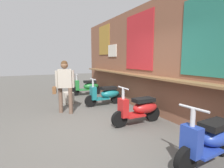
{
  "coord_description": "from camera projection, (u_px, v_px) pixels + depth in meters",
  "views": [
    {
      "loc": [
        3.68,
        -1.48,
        1.63
      ],
      "look_at": [
        -1.88,
        1.25,
        0.76
      ],
      "focal_mm": 28.65,
      "sensor_mm": 36.0,
      "label": 1
    }
  ],
  "objects": [
    {
      "name": "ground_plane",
      "position": [
        99.0,
        130.0,
        4.14
      ],
      "size": [
        32.27,
        32.27,
        0.0
      ],
      "primitive_type": "plane",
      "color": "#56544F"
    },
    {
      "name": "market_stall_facade",
      "position": [
        168.0,
        58.0,
        4.79
      ],
      "size": [
        11.52,
        0.61,
        3.3
      ],
      "color": "brown",
      "rests_on": "ground_plane"
    },
    {
      "name": "scooter_green",
      "position": [
        88.0,
        86.0,
        8.18
      ],
      "size": [
        0.49,
        1.4,
        0.97
      ],
      "rotation": [
        0.0,
        0.0,
        -1.64
      ],
      "color": "#237533",
      "rests_on": "ground_plane"
    },
    {
      "name": "scooter_teal",
      "position": [
        106.0,
        94.0,
        6.36
      ],
      "size": [
        0.46,
        1.4,
        0.97
      ],
      "rotation": [
        0.0,
        0.0,
        -1.55
      ],
      "color": "#197075",
      "rests_on": "ground_plane"
    },
    {
      "name": "scooter_red",
      "position": [
        140.0,
        109.0,
        4.51
      ],
      "size": [
        0.46,
        1.4,
        0.97
      ],
      "rotation": [
        0.0,
        0.0,
        -1.56
      ],
      "color": "red",
      "rests_on": "ground_plane"
    },
    {
      "name": "scooter_blue",
      "position": [
        211.0,
        139.0,
        2.8
      ],
      "size": [
        0.49,
        1.4,
        0.97
      ],
      "rotation": [
        0.0,
        0.0,
        -1.5
      ],
      "color": "#233D9E",
      "rests_on": "ground_plane"
    },
    {
      "name": "shopper_with_handbag",
      "position": [
        64.0,
        82.0,
        5.31
      ],
      "size": [
        0.36,
        0.65,
        1.59
      ],
      "rotation": [
        0.0,
        0.0,
        -0.22
      ],
      "color": "brown",
      "rests_on": "ground_plane"
    },
    {
      "name": "merchandise_crate",
      "position": [
        68.0,
        98.0,
        6.59
      ],
      "size": [
        0.43,
        0.35,
        0.42
      ],
      "primitive_type": "cube",
      "rotation": [
        0.0,
        0.0,
        0.06
      ],
      "color": "#B2A899",
      "rests_on": "ground_plane"
    }
  ]
}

